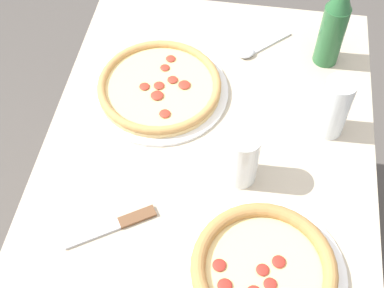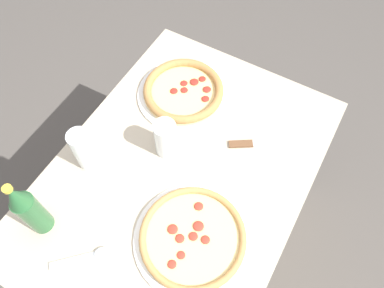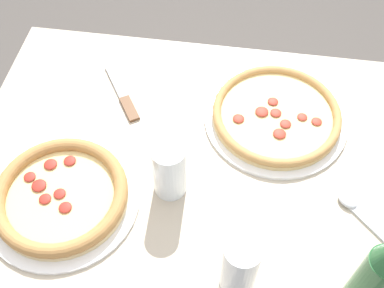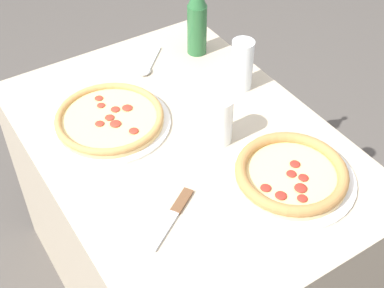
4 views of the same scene
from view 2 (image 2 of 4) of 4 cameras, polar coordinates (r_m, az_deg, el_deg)
name	(u,v)px [view 2 (image 2 of 4)]	position (r m, az deg, el deg)	size (l,w,h in m)	color
ground_plane	(184,238)	(1.85, -1.28, -14.18)	(8.00, 8.00, 0.00)	#4C4742
table	(182,212)	(1.51, -1.54, -10.39)	(1.05, 0.76, 0.71)	#B7A88E
pizza_veggie	(193,238)	(1.09, 0.11, -14.08)	(0.34, 0.34, 0.04)	white
pizza_pepperoni	(183,91)	(1.33, -1.31, 8.04)	(0.33, 0.33, 0.04)	white
glass_red_wine	(166,139)	(1.17, -4.04, 0.78)	(0.07, 0.07, 0.14)	white
glass_water	(84,151)	(1.18, -16.07, -1.00)	(0.07, 0.07, 0.16)	white
beer_bottle	(28,209)	(1.09, -23.70, -9.01)	(0.06, 0.06, 0.26)	#286033
knife	(256,143)	(1.25, 9.68, 0.09)	(0.13, 0.18, 0.01)	brown
spoon	(91,256)	(1.12, -15.18, -16.14)	(0.14, 0.14, 0.02)	silver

